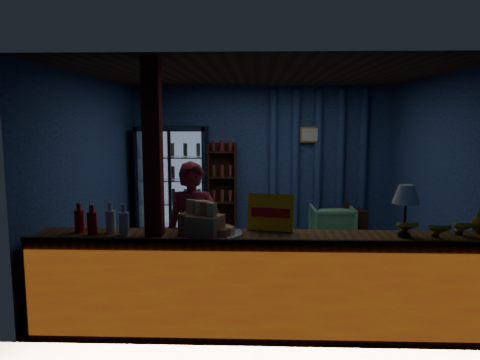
{
  "coord_description": "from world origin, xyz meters",
  "views": [
    {
      "loc": [
        -0.09,
        -6.19,
        2.06
      ],
      "look_at": [
        -0.3,
        -0.2,
        1.25
      ],
      "focal_mm": 35.0,
      "sensor_mm": 36.0,
      "label": 1
    }
  ],
  "objects_px": {
    "shopkeeper": "(193,235)",
    "green_chair": "(332,224)",
    "table_lamp": "(406,196)",
    "pastry_tray": "(216,232)"
  },
  "relations": [
    {
      "from": "shopkeeper",
      "to": "green_chair",
      "type": "xyz_separation_m",
      "value": [
        1.92,
        2.65,
        -0.48
      ]
    },
    {
      "from": "shopkeeper",
      "to": "green_chair",
      "type": "bearing_deg",
      "value": 53.27
    },
    {
      "from": "shopkeeper",
      "to": "table_lamp",
      "type": "relative_size",
      "value": 3.25
    },
    {
      "from": "pastry_tray",
      "to": "shopkeeper",
      "type": "bearing_deg",
      "value": 117.37
    },
    {
      "from": "table_lamp",
      "to": "shopkeeper",
      "type": "bearing_deg",
      "value": 164.57
    },
    {
      "from": "green_chair",
      "to": "shopkeeper",
      "type": "bearing_deg",
      "value": 52.07
    },
    {
      "from": "shopkeeper",
      "to": "table_lamp",
      "type": "distance_m",
      "value": 2.21
    },
    {
      "from": "pastry_tray",
      "to": "table_lamp",
      "type": "bearing_deg",
      "value": 0.33
    },
    {
      "from": "green_chair",
      "to": "pastry_tray",
      "type": "distance_m",
      "value": 3.68
    },
    {
      "from": "shopkeeper",
      "to": "table_lamp",
      "type": "height_order",
      "value": "shopkeeper"
    }
  ]
}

